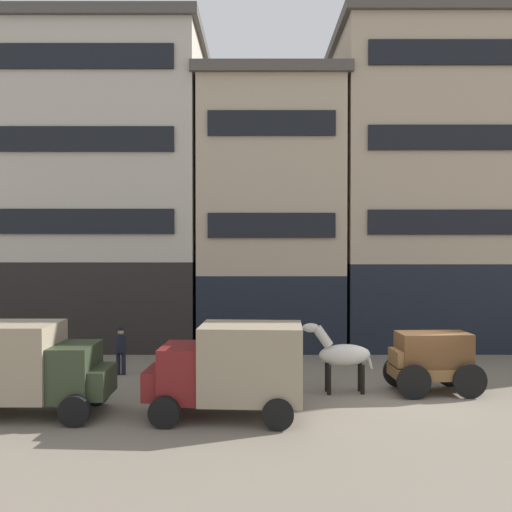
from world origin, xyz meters
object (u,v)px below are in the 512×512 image
object	(u,v)px
cargo_wagon	(434,358)
delivery_truck_near	(232,367)
delivery_truck_far	(29,365)
pedestrian_officer	(123,348)
draft_horse	(343,354)

from	to	relation	value
cargo_wagon	delivery_truck_near	xyz separation A→B (m)	(-6.46, -2.44, 0.28)
delivery_truck_far	pedestrian_officer	size ratio (longest dim) A/B	2.43
cargo_wagon	draft_horse	size ratio (longest dim) A/B	1.27
delivery_truck_near	pedestrian_officer	bearing A→B (deg)	131.88
draft_horse	delivery_truck_far	world-z (taller)	delivery_truck_far
delivery_truck_near	pedestrian_officer	world-z (taller)	delivery_truck_near
draft_horse	pedestrian_officer	distance (m)	8.21
cargo_wagon	pedestrian_officer	bearing A→B (deg)	167.51
delivery_truck_near	delivery_truck_far	bearing A→B (deg)	178.17
delivery_truck_near	delivery_truck_far	world-z (taller)	same
cargo_wagon	delivery_truck_far	distance (m)	12.46
delivery_truck_far	pedestrian_officer	distance (m)	4.89
draft_horse	delivery_truck_far	bearing A→B (deg)	-166.36
delivery_truck_far	cargo_wagon	bearing A→B (deg)	10.45
draft_horse	delivery_truck_far	xyz separation A→B (m)	(-9.30, -2.26, 0.15)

